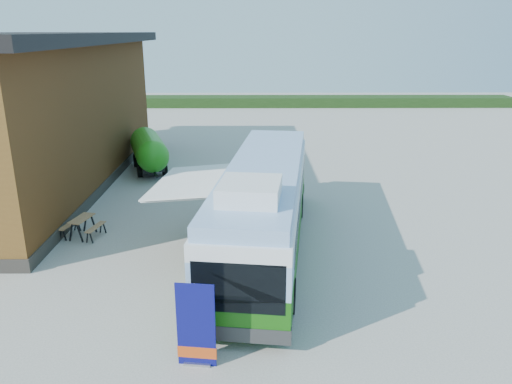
{
  "coord_description": "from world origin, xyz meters",
  "views": [
    {
      "loc": [
        0.87,
        -14.83,
        7.6
      ],
      "look_at": [
        0.99,
        4.28,
        1.4
      ],
      "focal_mm": 35.0,
      "sensor_mm": 36.0,
      "label": 1
    }
  ],
  "objects_px": {
    "slurry_tanker": "(149,149)",
    "banner": "(196,333)",
    "bus": "(264,204)",
    "picnic_table": "(82,223)",
    "person_a": "(241,172)",
    "person_b": "(285,223)"
  },
  "relations": [
    {
      "from": "slurry_tanker",
      "to": "banner",
      "type": "bearing_deg",
      "value": -92.98
    },
    {
      "from": "bus",
      "to": "banner",
      "type": "xyz_separation_m",
      "value": [
        -1.72,
        -6.43,
        -0.91
      ]
    },
    {
      "from": "bus",
      "to": "picnic_table",
      "type": "relative_size",
      "value": 7.79
    },
    {
      "from": "bus",
      "to": "banner",
      "type": "height_order",
      "value": "bus"
    },
    {
      "from": "picnic_table",
      "to": "slurry_tanker",
      "type": "relative_size",
      "value": 0.28
    },
    {
      "from": "picnic_table",
      "to": "person_a",
      "type": "height_order",
      "value": "person_a"
    },
    {
      "from": "picnic_table",
      "to": "person_b",
      "type": "relative_size",
      "value": 0.86
    },
    {
      "from": "picnic_table",
      "to": "slurry_tanker",
      "type": "xyz_separation_m",
      "value": [
        0.72,
        9.53,
        0.66
      ]
    },
    {
      "from": "banner",
      "to": "slurry_tanker",
      "type": "bearing_deg",
      "value": 111.7
    },
    {
      "from": "banner",
      "to": "picnic_table",
      "type": "height_order",
      "value": "banner"
    },
    {
      "from": "banner",
      "to": "person_a",
      "type": "height_order",
      "value": "banner"
    },
    {
      "from": "bus",
      "to": "person_b",
      "type": "bearing_deg",
      "value": 34.54
    },
    {
      "from": "picnic_table",
      "to": "slurry_tanker",
      "type": "bearing_deg",
      "value": 98.4
    },
    {
      "from": "person_a",
      "to": "slurry_tanker",
      "type": "xyz_separation_m",
      "value": [
        -5.27,
        3.07,
        0.44
      ]
    },
    {
      "from": "bus",
      "to": "slurry_tanker",
      "type": "bearing_deg",
      "value": 126.86
    },
    {
      "from": "banner",
      "to": "picnic_table",
      "type": "distance_m",
      "value": 9.4
    },
    {
      "from": "picnic_table",
      "to": "person_b",
      "type": "xyz_separation_m",
      "value": [
        7.73,
        -0.96,
        0.35
      ]
    },
    {
      "from": "person_b",
      "to": "slurry_tanker",
      "type": "xyz_separation_m",
      "value": [
        -7.02,
        10.5,
        0.31
      ]
    },
    {
      "from": "bus",
      "to": "person_a",
      "type": "bearing_deg",
      "value": 104.14
    },
    {
      "from": "person_a",
      "to": "person_b",
      "type": "relative_size",
      "value": 0.86
    },
    {
      "from": "picnic_table",
      "to": "slurry_tanker",
      "type": "distance_m",
      "value": 9.58
    },
    {
      "from": "person_a",
      "to": "slurry_tanker",
      "type": "bearing_deg",
      "value": 108.33
    }
  ]
}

